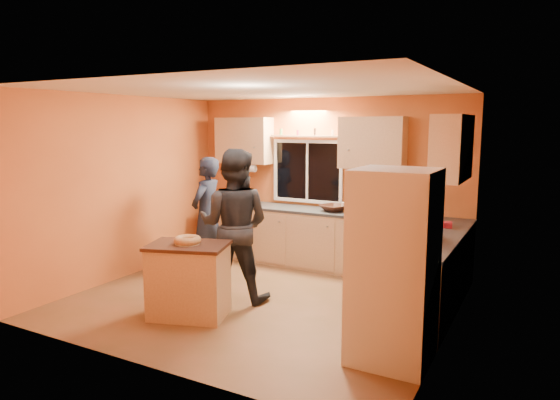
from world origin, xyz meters
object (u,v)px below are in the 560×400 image
Objects in this scene: person_center at (234,225)px; person_right at (394,238)px; person_left at (207,214)px; island at (189,280)px; refrigerator at (394,267)px.

person_center is 1.96m from person_right.
island is at bearing 23.95° from person_left.
person_center is at bearing 61.25° from island.
person_center is (0.14, 0.74, 0.52)m from island.
refrigerator is 3.66m from person_left.
refrigerator is at bearing 147.46° from person_center.
person_left is at bearing 102.08° from island.
refrigerator reaches higher than person_left.
person_right is at bearing 105.33° from refrigerator.
island is 0.54× the size of person_center.
refrigerator is at bearing -133.92° from person_right.
person_center is (1.09, -0.89, 0.09)m from person_left.
refrigerator is 2.31m from person_center.
person_left is (-0.95, 1.63, 0.42)m from island.
person_right is (1.82, 0.73, -0.12)m from person_center.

